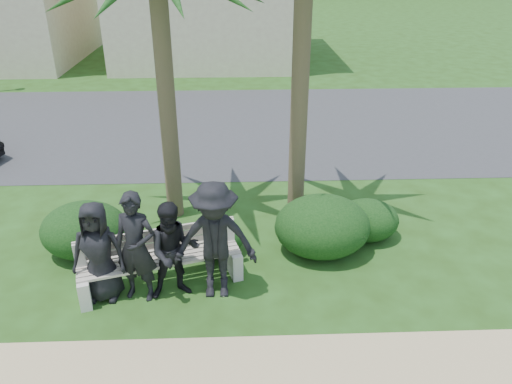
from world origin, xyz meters
TOP-DOWN VIEW (x-y plane):
  - ground at (0.00, 0.00)m, footprint 160.00×160.00m
  - footpath at (0.00, -1.80)m, footprint 30.00×1.60m
  - asphalt_street at (0.00, 8.00)m, footprint 160.00×8.00m
  - park_bench at (-1.00, 0.25)m, footprint 2.65×1.25m
  - man_a at (-1.85, -0.02)m, footprint 0.80×0.53m
  - man_b at (-1.29, -0.04)m, footprint 0.72×0.56m
  - man_c at (-0.74, -0.01)m, footprint 0.88×0.75m
  - man_d at (-0.13, -0.02)m, footprint 1.24×0.73m
  - hedge_a at (-2.56, 1.70)m, footprint 1.14×0.94m
  - hedge_b at (-2.43, 1.21)m, footprint 1.49×1.23m
  - hedge_c at (-0.19, 1.14)m, footprint 0.98×0.81m
  - hedge_d at (1.66, 1.10)m, footprint 1.65×1.36m
  - hedge_f at (2.56, 1.54)m, footprint 1.16×0.96m

SIDE VIEW (x-z plane):
  - ground at x=0.00m, z-range 0.00..0.00m
  - footpath at x=0.00m, z-range -0.01..0.01m
  - asphalt_street at x=0.00m, z-range -0.01..0.01m
  - hedge_c at x=-0.19m, z-range 0.00..0.64m
  - hedge_a at x=-2.56m, z-range 0.00..0.74m
  - hedge_f at x=2.56m, z-range 0.00..0.76m
  - park_bench at x=-1.00m, z-range -0.04..0.83m
  - hedge_b at x=-2.43m, z-range 0.00..0.97m
  - hedge_d at x=1.66m, z-range 0.00..1.08m
  - man_c at x=-0.74m, z-range 0.00..1.58m
  - man_a at x=-1.85m, z-range 0.00..1.61m
  - man_b at x=-1.29m, z-range 0.00..1.76m
  - man_d at x=-0.13m, z-range 0.00..1.90m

